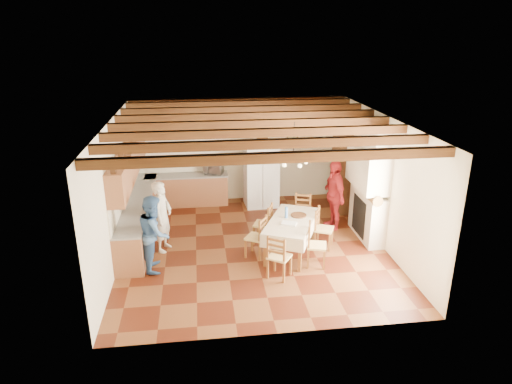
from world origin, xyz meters
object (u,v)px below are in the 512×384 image
hutch (342,172)px  chair_end_far (302,213)px  chair_left_near (256,236)px  microwave (214,169)px  dining_table (291,224)px  person_woman_blue (154,233)px  refrigerator (261,175)px  chair_right_near (317,245)px  person_woman_red (334,195)px  chair_left_far (263,223)px  chair_end_near (279,256)px  chair_right_far (324,228)px  person_man (162,216)px

hutch → chair_end_far: hutch is taller
chair_left_near → microwave: microwave is taller
dining_table → person_woman_blue: (-2.98, -0.34, 0.11)m
refrigerator → chair_right_near: size_ratio=1.91×
person_woman_red → chair_left_near: bearing=-65.1°
chair_right_near → microwave: bearing=42.5°
chair_left_far → hutch: bearing=149.5°
dining_table → chair_end_near: size_ratio=2.11×
chair_end_far → chair_right_far: bearing=-54.2°
refrigerator → chair_right_near: bearing=-82.7°
chair_right_far → chair_end_near: size_ratio=1.00×
person_woman_blue → microwave: (1.39, 3.66, 0.23)m
refrigerator → person_man: (-2.60, -2.51, -0.09)m
person_man → person_woman_blue: size_ratio=1.01×
chair_left_far → person_woman_blue: bearing=-46.3°
chair_end_near → chair_end_far: (0.96, 2.12, 0.00)m
hutch → chair_right_far: (-1.14, -2.35, -0.57)m
refrigerator → microwave: bearing=163.5°
chair_left_near → person_woman_blue: person_woman_blue is taller
chair_left_far → microwave: 2.96m
chair_left_far → chair_end_near: size_ratio=1.00×
hutch → person_woman_red: size_ratio=1.18×
person_man → chair_end_near: bearing=-104.5°
refrigerator → person_woman_red: size_ratio=1.03×
chair_end_near → person_woman_blue: size_ratio=0.59×
person_woman_red → dining_table: bearing=-54.0°
refrigerator → person_man: refrigerator is taller
person_man → dining_table: bearing=-81.7°
dining_table → chair_end_near: chair_end_near is taller
chair_left_near → chair_right_near: (1.24, -0.57, 0.00)m
chair_right_near → chair_end_far: (0.08, 1.73, 0.00)m
chair_left_near → chair_end_near: size_ratio=1.00×
person_woman_red → microwave: (-2.91, 2.14, 0.15)m
chair_left_near → refrigerator: bearing=-159.2°
dining_table → chair_right_far: size_ratio=2.11×
chair_right_far → chair_end_near: (-1.26, -1.19, 0.00)m
hutch → chair_left_near: hutch is taller
chair_end_far → refrigerator: bearing=129.3°
refrigerator → chair_right_near: refrigerator is taller
chair_right_near → person_woman_blue: person_woman_blue is taller
chair_right_near → person_man: 3.50m
chair_left_far → person_woman_blue: person_woman_blue is taller
refrigerator → chair_end_far: size_ratio=1.91×
chair_end_far → person_woman_blue: person_woman_blue is taller
chair_left_near → person_man: size_ratio=0.58×
chair_end_far → person_woman_red: 0.93m
hutch → chair_left_far: (-2.49, -1.88, -0.57)m
refrigerator → person_woman_blue: refrigerator is taller
person_woman_red → person_man: bearing=-86.5°
chair_right_near → person_man: person_man is taller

